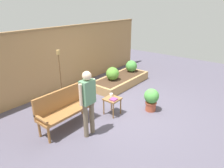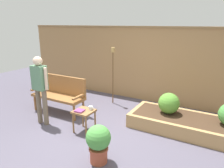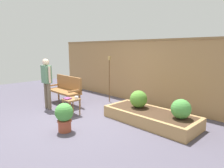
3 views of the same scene
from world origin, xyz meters
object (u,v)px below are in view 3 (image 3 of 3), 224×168
Objects in this scene: garden_bench at (66,88)px; book_on_table at (68,99)px; cup_on_table at (76,97)px; potted_boxwood at (64,116)px; shrub_far_corner at (181,109)px; shrub_near_bench at (139,99)px; side_table at (71,102)px; person_by_bench at (47,79)px; tiki_torch at (109,71)px.

book_on_table is (1.13, -0.65, -0.05)m from garden_bench.
potted_boxwood is at bearing -48.73° from cup_on_table.
shrub_near_bench is at bearing -180.00° from shrub_far_corner.
side_table is at bearing 138.83° from potted_boxwood.
side_table is at bearing 8.80° from person_by_bench.
shrub_near_bench reaches higher than side_table.
garden_bench is 3.90m from shrub_far_corner.
tiki_torch is at bearing 168.36° from shrub_far_corner.
potted_boxwood is at bearing -65.50° from tiki_torch.
cup_on_table is at bearing 49.04° from side_table.
shrub_near_bench is 0.29× the size of tiki_torch.
potted_boxwood is 2.06m from person_by_bench.
potted_boxwood is 1.43× the size of shrub_near_bench.
cup_on_table is 0.08× the size of person_by_bench.
person_by_bench is (-1.16, -0.28, 0.42)m from cup_on_table.
book_on_table is 1.11m from potted_boxwood.
shrub_far_corner reaches higher than cup_on_table.
book_on_table is 0.27× the size of potted_boxwood.
garden_bench is 1.36m from cup_on_table.
book_on_table is at bearing -30.07° from garden_bench.
shrub_far_corner is (3.85, 0.59, -0.02)m from garden_bench.
shrub_far_corner is at bearing 19.55° from person_by_bench.
shrub_far_corner is (2.72, 1.24, 0.03)m from book_on_table.
tiki_torch is (-0.25, 1.86, 0.61)m from book_on_table.
person_by_bench is at bearing -179.45° from book_on_table.
person_by_bench is (-3.73, -1.33, 0.41)m from shrub_far_corner.
shrub_near_bench is 1.96m from tiki_torch.
cup_on_table is 0.26× the size of shrub_near_bench.
potted_boxwood is at bearing -108.28° from shrub_near_bench.
shrub_far_corner is (2.67, 1.16, 0.13)m from side_table.
cup_on_table is at bearing -157.83° from shrub_far_corner.
shrub_far_corner is (1.21, 0.00, -0.01)m from shrub_near_bench.
cup_on_table reaches higher than side_table.
side_table is 0.19m from cup_on_table.
garden_bench is 3.10× the size of shrub_near_bench.
shrub_near_bench is at bearing 12.59° from garden_bench.
tiki_torch is at bearing 103.55° from cup_on_table.
potted_boxwood is at bearing -41.17° from side_table.
cup_on_table is 0.24m from book_on_table.
shrub_near_bench is 0.30× the size of person_by_bench.
garden_bench is at bearing -167.41° from shrub_near_bench.
garden_bench is 3.00× the size of side_table.
tiki_torch reaches higher than cup_on_table.
garden_bench reaches higher than side_table.
garden_bench is at bearing -126.01° from tiki_torch.
book_on_table is 0.40× the size of shrub_far_corner.
tiki_torch is at bearing 53.99° from garden_bench.
book_on_table is at bearing -120.37° from side_table.
person_by_bench is (-1.06, -0.16, 0.54)m from side_table.
book_on_table is 0.12× the size of person_by_bench.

